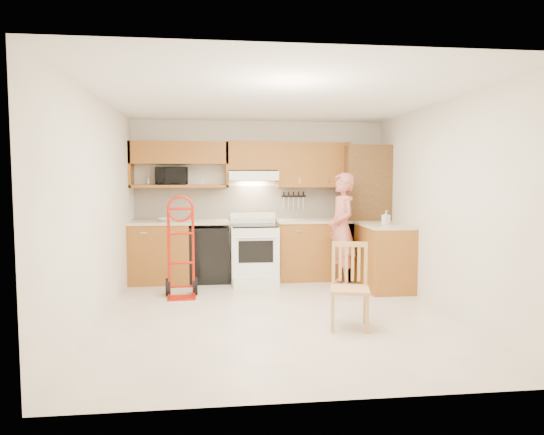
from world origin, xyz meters
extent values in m
cube|color=beige|center=(0.00, 0.00, -0.01)|extent=(4.00, 4.50, 0.02)
cube|color=white|center=(0.00, 0.00, 2.51)|extent=(4.00, 4.50, 0.02)
cube|color=white|center=(0.00, 2.26, 1.25)|extent=(4.00, 0.02, 2.50)
cube|color=white|center=(0.00, -2.26, 1.25)|extent=(4.00, 0.02, 2.50)
cube|color=white|center=(-2.01, 0.00, 1.25)|extent=(0.02, 4.50, 2.50)
cube|color=white|center=(2.01, 0.00, 1.25)|extent=(0.02, 4.50, 2.50)
cube|color=beige|center=(0.00, 2.23, 1.20)|extent=(3.92, 0.03, 0.55)
cube|color=#91601D|center=(-1.55, 1.95, 0.45)|extent=(0.90, 0.60, 0.90)
cube|color=black|center=(-0.80, 1.95, 0.42)|extent=(0.60, 0.60, 0.85)
cube|color=#91601D|center=(0.83, 1.95, 0.45)|extent=(1.14, 0.60, 0.90)
cube|color=beige|center=(-1.25, 1.95, 0.92)|extent=(1.50, 0.63, 0.04)
cube|color=beige|center=(0.83, 1.95, 0.92)|extent=(1.14, 0.63, 0.04)
cube|color=#91601D|center=(1.70, 1.15, 0.45)|extent=(0.60, 1.00, 0.90)
cube|color=beige|center=(1.70, 1.15, 0.92)|extent=(0.63, 1.00, 0.04)
cube|color=brown|center=(1.65, 1.95, 1.05)|extent=(0.70, 0.60, 2.10)
cube|color=#91601D|center=(-1.25, 2.08, 1.98)|extent=(1.50, 0.33, 0.34)
cube|color=#91601D|center=(-1.25, 2.08, 1.47)|extent=(1.50, 0.33, 0.04)
cube|color=#91601D|center=(-0.12, 2.08, 1.94)|extent=(0.76, 0.33, 0.44)
cube|color=#91601D|center=(0.83, 2.08, 1.80)|extent=(1.14, 0.33, 0.70)
cube|color=white|center=(-0.12, 2.02, 1.63)|extent=(0.76, 0.46, 0.14)
imported|color=black|center=(-1.38, 2.08, 1.63)|extent=(0.53, 0.39, 0.27)
imported|color=#C06355|center=(1.13, 1.35, 0.84)|extent=(0.46, 0.65, 1.67)
imported|color=white|center=(1.70, 1.09, 1.04)|extent=(0.12, 0.12, 0.20)
imported|color=white|center=(-1.47, 1.95, 0.96)|extent=(0.20, 0.20, 0.05)
camera|label=1|loc=(-0.71, -5.54, 1.60)|focal=32.09mm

